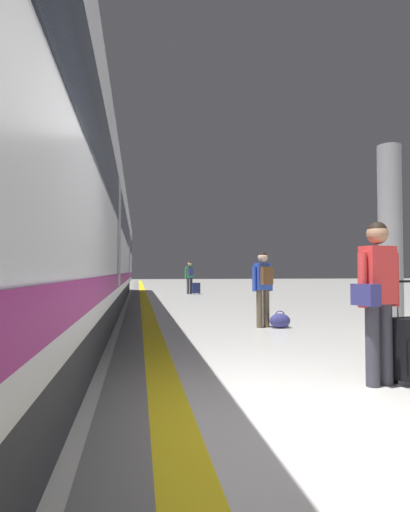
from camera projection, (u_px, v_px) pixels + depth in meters
The scene contains 10 objects.
ground_plane at pixel (289, 432), 3.01m from camera, with size 120.00×120.00×0.00m, color silver.
safety_line_strip at pixel (147, 309), 12.74m from camera, with size 0.36×80.00×0.01m, color yellow.
tactile_edge_band at pixel (136, 309), 12.69m from camera, with size 0.60×80.00×0.01m, color slate.
high_speed_train at pixel (76, 226), 12.12m from camera, with size 2.94×29.52×4.97m.
traveller_foreground at pixel (377, 290), 4.25m from camera, with size 0.55×0.36×1.69m.
passenger_near at pixel (263, 282), 8.62m from camera, with size 0.48×0.37×1.59m.
duffel_bag_near at pixel (280, 321), 8.52m from camera, with size 0.44×0.26×0.36m.
passenger_mid at pixel (190, 275), 21.32m from camera, with size 0.50×0.40×1.69m.
suitcase_mid at pixel (196, 288), 21.17m from camera, with size 0.41×0.29×0.59m.
platform_pillar at pixel (390, 242), 7.88m from camera, with size 0.56×0.56×3.60m.
Camera 1 is at (-1.09, -2.91, 1.17)m, focal length 28.92 mm.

